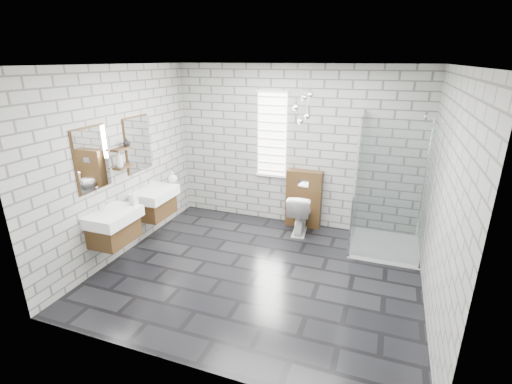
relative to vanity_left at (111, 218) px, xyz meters
The scene contains 20 objects.
floor 2.13m from the vanity_left, 16.18° to the left, with size 4.20×3.60×0.02m, color black.
ceiling 2.79m from the vanity_left, 16.18° to the left, with size 4.20×3.60×0.02m, color white.
wall_back 3.09m from the vanity_left, 51.10° to the left, with size 4.20×0.02×2.70m, color #A1A19B.
wall_front 2.36m from the vanity_left, 33.38° to the right, with size 4.20×0.02×2.70m, color #A1A19B.
wall_left 0.84m from the vanity_left, 110.13° to the left, with size 0.02×3.60×2.70m, color #A1A19B.
wall_right 4.10m from the vanity_left, ahead, with size 0.02×3.60×2.70m, color #A1A19B.
vanity_left is the anchor object (origin of this frame).
vanity_right 0.95m from the vanity_left, 90.00° to the left, with size 0.47×0.70×1.57m.
shelf_lower 0.77m from the vanity_left, 103.72° to the left, with size 0.14×0.30×0.03m, color #4A3116.
shelf_upper 0.97m from the vanity_left, 103.72° to the left, with size 0.14×0.30×0.03m, color #4A3116.
window 2.89m from the vanity_left, 57.16° to the left, with size 0.56×0.05×1.48m.
cistern_panel 3.11m from the vanity_left, 46.66° to the left, with size 0.60×0.20×1.00m, color #4A3116.
flush_plate 3.02m from the vanity_left, 45.30° to the left, with size 0.18×0.01×0.12m, color silver.
shower_enclosure 3.83m from the vanity_left, 26.99° to the left, with size 1.00×1.00×2.03m.
pendant_cluster 3.17m from the vanity_left, 42.40° to the left, with size 0.27×0.24×0.88m.
toilet 2.94m from the vanity_left, 43.13° to the left, with size 0.38×0.67×0.68m, color white.
soap_bottle_a 0.39m from the vanity_left, 63.99° to the left, with size 0.09×0.09×0.19m, color #B2B2B2.
soap_bottle_b 1.36m from the vanity_left, 84.52° to the left, with size 0.15×0.15×0.19m, color #B2B2B2.
soap_bottle_c 0.82m from the vanity_left, 104.98° to the left, with size 0.09×0.09×0.24m, color #B2B2B2.
vase 1.09m from the vanity_left, 100.31° to the left, with size 0.11×0.11×0.11m, color #B2B2B2.
Camera 1 is at (1.48, -4.18, 2.76)m, focal length 26.00 mm.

